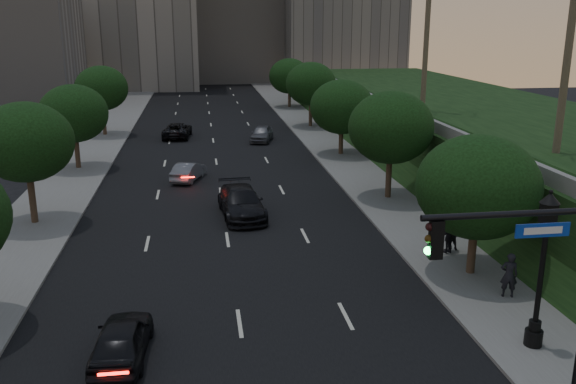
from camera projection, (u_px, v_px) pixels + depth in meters
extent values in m
cube|color=black|center=(217.00, 168.00, 46.20)|extent=(16.00, 140.00, 0.02)
cube|color=slate|center=(349.00, 162.00, 47.61)|extent=(4.50, 140.00, 0.15)
cube|color=slate|center=(77.00, 171.00, 44.76)|extent=(4.50, 140.00, 0.15)
cube|color=black|center=(504.00, 139.00, 46.81)|extent=(18.00, 90.00, 4.00)
cube|color=slate|center=(400.00, 111.00, 45.00)|extent=(0.35, 90.00, 0.70)
cube|color=#A7A299|center=(235.00, 8.00, 112.11)|extent=(22.00, 18.00, 26.00)
cube|color=#A7A299|center=(3.00, 51.00, 78.80)|extent=(18.00, 16.00, 14.00)
cylinder|color=#38281C|center=(472.00, 245.00, 26.29)|extent=(0.36, 0.36, 2.86)
ellipsoid|color=black|center=(478.00, 187.00, 25.59)|extent=(5.20, 5.20, 4.42)
cylinder|color=#38281C|center=(389.00, 174.00, 37.67)|extent=(0.36, 0.36, 3.21)
ellipsoid|color=black|center=(391.00, 127.00, 36.88)|extent=(5.20, 5.20, 4.42)
cylinder|color=#38281C|center=(341.00, 138.00, 50.11)|extent=(0.36, 0.36, 2.86)
ellipsoid|color=black|center=(342.00, 107.00, 49.40)|extent=(5.20, 5.20, 4.42)
cylinder|color=#38281C|center=(311.00, 112.00, 63.39)|extent=(0.36, 0.36, 3.21)
ellipsoid|color=black|center=(311.00, 84.00, 62.60)|extent=(5.20, 5.20, 4.42)
cylinder|color=#38281C|center=(289.00, 97.00, 77.73)|extent=(0.36, 0.36, 2.86)
ellipsoid|color=black|center=(289.00, 76.00, 77.03)|extent=(5.20, 5.20, 4.42)
cylinder|color=#38281C|center=(32.00, 196.00, 32.90)|extent=(0.36, 0.36, 3.26)
ellipsoid|color=black|center=(26.00, 142.00, 32.10)|extent=(5.00, 5.00, 4.25)
cylinder|color=#38281C|center=(77.00, 150.00, 45.32)|extent=(0.36, 0.36, 2.99)
ellipsoid|color=black|center=(74.00, 113.00, 44.59)|extent=(5.00, 5.00, 4.25)
cylinder|color=#38281C|center=(104.00, 119.00, 58.62)|extent=(0.36, 0.36, 3.26)
ellipsoid|color=black|center=(101.00, 88.00, 57.82)|extent=(5.00, 5.00, 4.25)
cylinder|color=#4C4233|center=(570.00, 36.00, 30.69)|extent=(0.40, 0.40, 12.00)
cylinder|color=#4C4233|center=(428.00, 14.00, 45.38)|extent=(0.40, 0.40, 14.50)
cylinder|color=black|center=(529.00, 213.00, 14.57)|extent=(5.40, 0.16, 0.16)
cube|color=black|center=(436.00, 240.00, 14.40)|extent=(0.32, 0.22, 0.95)
sphere|color=black|center=(430.00, 227.00, 14.29)|extent=(0.20, 0.20, 0.20)
sphere|color=#3F2B0A|center=(429.00, 239.00, 14.37)|extent=(0.20, 0.20, 0.20)
sphere|color=#19F24C|center=(428.00, 251.00, 14.45)|extent=(0.20, 0.20, 0.20)
cube|color=#0D39B4|center=(543.00, 230.00, 14.75)|extent=(1.40, 0.05, 0.35)
cylinder|color=black|center=(533.00, 339.00, 20.60)|extent=(0.60, 0.60, 0.70)
cylinder|color=black|center=(535.00, 326.00, 20.46)|extent=(0.40, 0.40, 0.40)
cylinder|color=black|center=(541.00, 272.00, 19.94)|extent=(0.18, 0.18, 3.60)
cube|color=black|center=(549.00, 213.00, 19.38)|extent=(0.42, 0.42, 0.70)
cone|color=black|center=(550.00, 198.00, 19.25)|extent=(0.64, 0.64, 0.35)
sphere|color=black|center=(551.00, 192.00, 19.19)|extent=(0.14, 0.14, 0.14)
imported|color=black|center=(122.00, 339.00, 19.90)|extent=(1.92, 4.25, 1.42)
imported|color=slate|center=(188.00, 171.00, 42.40)|extent=(2.54, 4.15, 1.29)
imported|color=black|center=(177.00, 130.00, 57.97)|extent=(2.87, 5.36, 1.43)
imported|color=black|center=(241.00, 202.00, 34.54)|extent=(2.74, 5.80, 1.63)
imported|color=#57585E|center=(262.00, 133.00, 56.18)|extent=(2.81, 4.63, 1.47)
imported|color=black|center=(509.00, 275.00, 24.05)|extent=(0.77, 0.62, 1.84)
imported|color=black|center=(450.00, 233.00, 28.99)|extent=(0.94, 0.79, 1.73)
imported|color=black|center=(449.00, 238.00, 28.63)|extent=(0.95, 0.54, 1.52)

